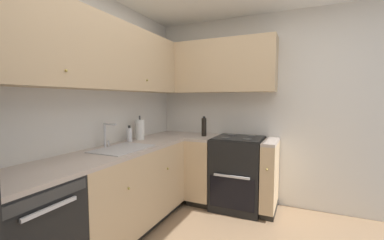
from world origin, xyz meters
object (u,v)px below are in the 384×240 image
object	(u,v)px
oven_range	(238,172)
paper_towel_roll	(140,130)
oil_bottle	(204,127)
soap_bottle	(129,135)

from	to	relation	value
oven_range	paper_towel_roll	distance (m)	1.39
oil_bottle	oven_range	bearing A→B (deg)	-87.72
soap_bottle	oven_range	bearing A→B (deg)	-54.32
soap_bottle	paper_towel_roll	size ratio (longest dim) A/B	0.63
soap_bottle	oil_bottle	xyz separation A→B (m)	(0.78, -0.64, 0.04)
paper_towel_roll	oil_bottle	size ratio (longest dim) A/B	1.15
paper_towel_roll	oven_range	bearing A→B (deg)	-60.42
oven_range	soap_bottle	world-z (taller)	soap_bottle
paper_towel_roll	oil_bottle	distance (m)	0.86
oven_range	soap_bottle	xyz separation A→B (m)	(-0.80, 1.12, 0.53)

